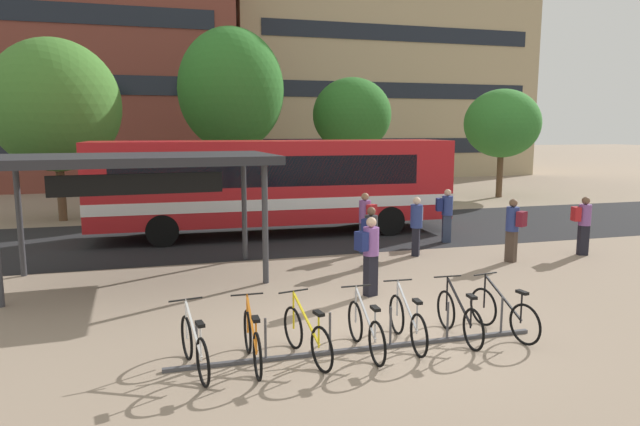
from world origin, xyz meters
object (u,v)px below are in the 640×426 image
object	(u,v)px
parked_bicycle_white_0	(194,347)
commuter_grey_pack_5	(417,222)
parked_bicycle_orange_1	(252,341)
commuter_navy_pack_6	(370,251)
commuter_maroon_pack_3	(513,226)
commuter_red_pack_0	(583,222)
transit_shelter	(136,163)
parked_bicycle_silver_4	(407,323)
street_tree_2	(231,90)
street_tree_0	(55,106)
parked_bicycle_black_5	(459,317)
parked_bicycle_yellow_2	(307,336)
commuter_navy_pack_4	(370,233)
parked_bicycle_black_6	(503,313)
commuter_navy_pack_2	(446,212)
commuter_red_pack_1	(366,219)
street_tree_3	(502,124)
street_tree_1	(352,115)
parked_bicycle_silver_3	(366,330)
city_bus	(277,183)

from	to	relation	value
parked_bicycle_white_0	commuter_grey_pack_5	bearing A→B (deg)	-56.93
parked_bicycle_orange_1	commuter_navy_pack_6	size ratio (longest dim) A/B	1.00
commuter_maroon_pack_3	commuter_red_pack_0	bearing A→B (deg)	-110.92
transit_shelter	parked_bicycle_orange_1	bearing A→B (deg)	-74.92
parked_bicycle_orange_1	parked_bicycle_silver_4	size ratio (longest dim) A/B	1.00
parked_bicycle_white_0	street_tree_2	world-z (taller)	street_tree_2
street_tree_0	transit_shelter	bearing A→B (deg)	-71.42
parked_bicycle_black_5	commuter_red_pack_0	world-z (taller)	commuter_red_pack_0
parked_bicycle_yellow_2	commuter_navy_pack_4	size ratio (longest dim) A/B	1.06
parked_bicycle_black_5	parked_bicycle_black_6	size ratio (longest dim) A/B	1.01
parked_bicycle_black_5	commuter_navy_pack_2	distance (m)	8.42
commuter_red_pack_1	commuter_grey_pack_5	bearing A→B (deg)	-140.59
parked_bicycle_black_6	commuter_red_pack_0	world-z (taller)	commuter_red_pack_0
commuter_red_pack_0	street_tree_3	xyz separation A→B (m)	(5.61, 12.61, 2.89)
commuter_navy_pack_2	street_tree_0	size ratio (longest dim) A/B	0.24
street_tree_0	street_tree_1	bearing A→B (deg)	15.38
commuter_navy_pack_2	street_tree_1	xyz separation A→B (m)	(0.76, 11.53, 3.31)
parked_bicycle_black_6	commuter_navy_pack_4	xyz separation A→B (m)	(-0.56, 5.09, 0.53)
parked_bicycle_orange_1	parked_bicycle_silver_4	xyz separation A→B (m)	(2.62, 0.12, 0.00)
parked_bicycle_black_5	transit_shelter	bearing A→B (deg)	47.77
commuter_red_pack_1	street_tree_3	size ratio (longest dim) A/B	0.31
parked_bicycle_black_6	commuter_grey_pack_5	size ratio (longest dim) A/B	1.01
parked_bicycle_orange_1	parked_bicycle_silver_4	distance (m)	2.63
commuter_navy_pack_2	street_tree_3	world-z (taller)	street_tree_3
parked_bicycle_silver_4	street_tree_0	bearing A→B (deg)	30.14
commuter_navy_pack_6	street_tree_3	distance (m)	19.73
commuter_red_pack_0	street_tree_0	xyz separation A→B (m)	(-15.41, 10.57, 3.50)
parked_bicycle_yellow_2	parked_bicycle_silver_3	bearing A→B (deg)	-102.10
parked_bicycle_silver_4	parked_bicycle_silver_3	bearing A→B (deg)	103.29
parked_bicycle_yellow_2	parked_bicycle_silver_3	world-z (taller)	same
parked_bicycle_silver_3	parked_bicycle_silver_4	xyz separation A→B (m)	(0.79, 0.14, 0.00)
street_tree_0	street_tree_2	xyz separation A→B (m)	(7.06, 2.75, 0.91)
parked_bicycle_orange_1	parked_bicycle_black_6	bearing A→B (deg)	-88.50
commuter_grey_pack_5	street_tree_3	world-z (taller)	street_tree_3
commuter_maroon_pack_3	commuter_navy_pack_6	xyz separation A→B (m)	(-4.83, -1.84, 0.00)
commuter_navy_pack_6	street_tree_2	world-z (taller)	street_tree_2
commuter_grey_pack_5	parked_bicycle_yellow_2	bearing A→B (deg)	-4.36
commuter_navy_pack_6	street_tree_0	xyz separation A→B (m)	(-8.14, 12.62, 3.48)
parked_bicycle_silver_3	street_tree_1	size ratio (longest dim) A/B	0.28
parked_bicycle_silver_4	commuter_navy_pack_4	bearing A→B (deg)	-10.69
parked_bicycle_black_6	commuter_red_pack_1	size ratio (longest dim) A/B	0.96
city_bus	parked_bicycle_black_6	xyz separation A→B (m)	(1.98, -10.33, -1.39)
parked_bicycle_silver_4	parked_bicycle_black_6	bearing A→B (deg)	-87.52
parked_bicycle_silver_4	parked_bicycle_black_5	xyz separation A→B (m)	(0.97, -0.00, 0.00)
parked_bicycle_yellow_2	commuter_navy_pack_2	world-z (taller)	commuter_navy_pack_2
commuter_navy_pack_6	street_tree_2	xyz separation A→B (m)	(-1.08, 15.38, 4.39)
commuter_red_pack_1	street_tree_0	distance (m)	13.36
street_tree_3	parked_bicycle_silver_3	bearing A→B (deg)	-128.64
commuter_navy_pack_2	commuter_red_pack_1	bearing A→B (deg)	-146.86
parked_bicycle_yellow_2	transit_shelter	world-z (taller)	transit_shelter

